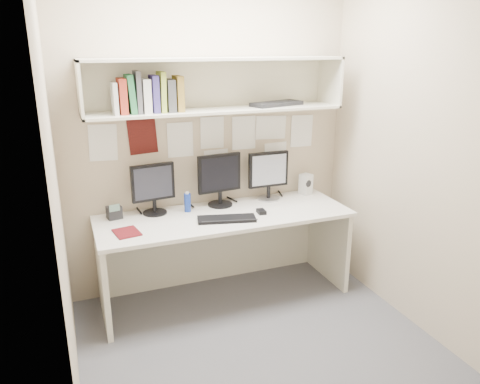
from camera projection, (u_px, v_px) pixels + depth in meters
name	position (u px, v px, depth m)	size (l,w,h in m)	color
floor	(255.00, 339.00, 3.35)	(2.40, 2.00, 0.01)	#4E4E54
wall_back	(210.00, 135.00, 3.84)	(2.40, 0.02, 2.60)	#B8A78D
wall_front	(346.00, 214.00, 2.06)	(2.40, 0.02, 2.60)	#B8A78D
wall_left	(55.00, 182.00, 2.54)	(0.02, 2.00, 2.60)	#B8A78D
wall_right	(411.00, 148.00, 3.36)	(0.02, 2.00, 2.60)	#B8A78D
desk	(225.00, 256.00, 3.81)	(2.00, 0.70, 0.73)	silver
overhead_hutch	(214.00, 84.00, 3.59)	(2.00, 0.38, 0.40)	beige
pinned_papers	(210.00, 141.00, 3.85)	(1.92, 0.01, 0.48)	white
monitor_left	(153.00, 186.00, 3.65)	(0.35, 0.19, 0.40)	black
monitor_center	(219.00, 177.00, 3.84)	(0.37, 0.20, 0.43)	black
monitor_right	(268.00, 173.00, 3.99)	(0.36, 0.20, 0.42)	#A5A5AA
keyboard	(227.00, 219.00, 3.57)	(0.44, 0.16, 0.02)	black
mouse	(261.00, 212.00, 3.71)	(0.06, 0.10, 0.03)	black
speaker	(306.00, 184.00, 4.17)	(0.12, 0.12, 0.18)	silver
blue_bottle	(187.00, 202.00, 3.73)	(0.05, 0.05, 0.16)	navy
maroon_notebook	(127.00, 232.00, 3.33)	(0.17, 0.20, 0.01)	#550E13
desk_phone	(114.00, 212.00, 3.59)	(0.12, 0.11, 0.13)	black
book_stack	(148.00, 95.00, 3.36)	(0.50, 0.18, 0.30)	silver
hutch_tray	(277.00, 104.00, 3.77)	(0.44, 0.17, 0.03)	black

